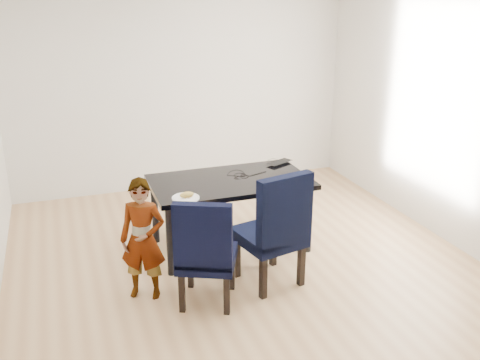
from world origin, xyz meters
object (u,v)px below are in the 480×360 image
object	(u,v)px
dining_table	(230,214)
chair_right	(269,227)
child	(143,239)
chair_left	(207,249)
plate	(186,198)
laptop	(276,162)

from	to	relation	value
dining_table	chair_right	xyz separation A→B (m)	(0.11, -0.78, 0.18)
dining_table	chair_right	bearing A→B (deg)	-81.88
child	dining_table	bearing A→B (deg)	57.08
chair_left	child	size ratio (longest dim) A/B	0.91
chair_left	chair_right	world-z (taller)	chair_right
chair_left	chair_right	bearing A→B (deg)	36.51
dining_table	plate	world-z (taller)	plate
laptop	chair_right	bearing A→B (deg)	39.00
child	laptop	bearing A→B (deg)	55.27
chair_right	child	size ratio (longest dim) A/B	1.01
child	plate	world-z (taller)	child
laptop	child	bearing A→B (deg)	5.76
chair_right	plate	xyz separation A→B (m)	(-0.66, 0.43, 0.20)
plate	chair_left	bearing A→B (deg)	-86.02
dining_table	chair_left	world-z (taller)	chair_left
chair_right	plate	bearing A→B (deg)	134.48
child	plate	xyz separation A→B (m)	(0.46, 0.30, 0.21)
plate	dining_table	bearing A→B (deg)	32.47
plate	laptop	size ratio (longest dim) A/B	0.83
chair_right	child	world-z (taller)	chair_right
chair_right	laptop	size ratio (longest dim) A/B	3.59
chair_right	plate	distance (m)	0.81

